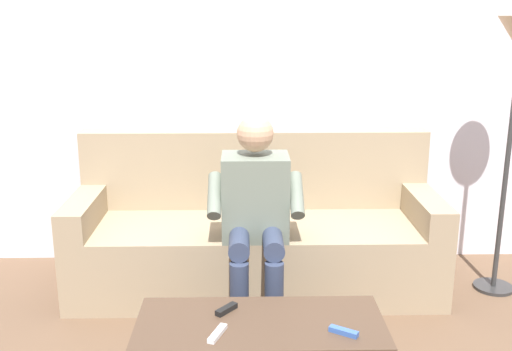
% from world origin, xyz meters
% --- Properties ---
extents(ground_plane, '(8.00, 8.00, 0.00)m').
position_xyz_m(ground_plane, '(0.00, 0.60, 0.00)').
color(ground_plane, brown).
extents(back_wall, '(4.64, 0.06, 2.47)m').
position_xyz_m(back_wall, '(0.00, -0.60, 1.23)').
color(back_wall, silver).
rests_on(back_wall, ground).
extents(couch, '(2.21, 0.80, 0.94)m').
position_xyz_m(couch, '(0.00, -0.15, 0.32)').
color(couch, '#9E896B').
rests_on(couch, ground).
extents(person_solo_seated, '(0.52, 0.57, 1.13)m').
position_xyz_m(person_solo_seated, '(0.01, 0.24, 0.64)').
color(person_solo_seated, slate).
rests_on(person_solo_seated, ground).
extents(remote_white, '(0.08, 0.15, 0.02)m').
position_xyz_m(remote_white, '(0.18, 1.12, 0.36)').
color(remote_white, white).
rests_on(remote_white, coffee_table).
extents(remote_blue, '(0.12, 0.09, 0.02)m').
position_xyz_m(remote_blue, '(-0.35, 1.12, 0.37)').
color(remote_blue, '#3860B7').
rests_on(remote_blue, coffee_table).
extents(remote_black, '(0.10, 0.11, 0.02)m').
position_xyz_m(remote_black, '(0.15, 0.91, 0.37)').
color(remote_black, black).
rests_on(remote_black, coffee_table).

